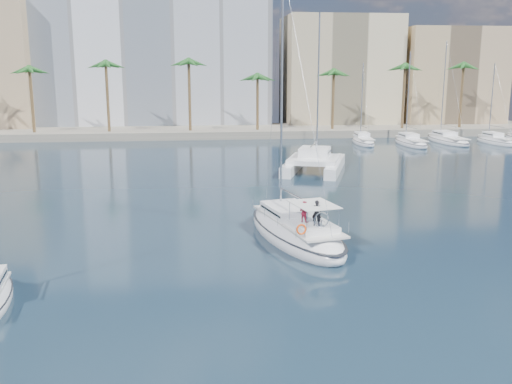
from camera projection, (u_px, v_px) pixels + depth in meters
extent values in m
plane|color=black|center=(274.00, 243.00, 35.96)|extent=(160.00, 160.00, 0.00)
cube|color=gray|center=(222.00, 131.00, 95.08)|extent=(120.00, 14.00, 1.20)
cube|color=silver|center=(151.00, 51.00, 102.60)|extent=(42.00, 16.00, 28.00)
cube|color=beige|center=(339.00, 73.00, 104.24)|extent=(20.00, 14.00, 20.00)
cube|color=tan|center=(448.00, 79.00, 104.68)|extent=(18.00, 12.00, 18.00)
cylinder|color=brown|center=(223.00, 105.00, 90.22)|extent=(0.44, 0.44, 10.50)
sphere|color=#215820|center=(223.00, 71.00, 89.11)|extent=(3.60, 3.60, 3.60)
cylinder|color=brown|center=(429.00, 103.00, 93.92)|extent=(0.44, 0.44, 10.50)
sphere|color=#215820|center=(431.00, 71.00, 92.81)|extent=(3.60, 3.60, 3.60)
ellipsoid|color=white|center=(295.00, 234.00, 36.76)|extent=(6.49, 12.58, 2.50)
ellipsoid|color=black|center=(295.00, 229.00, 36.68)|extent=(6.55, 12.70, 0.18)
cube|color=silver|center=(297.00, 221.00, 36.34)|extent=(4.72, 9.40, 0.12)
cube|color=white|center=(289.00, 210.00, 37.54)|extent=(3.41, 4.42, 0.60)
cube|color=black|center=(289.00, 210.00, 37.54)|extent=(3.32, 3.97, 0.14)
cylinder|color=#B7BABF|center=(282.00, 93.00, 37.22)|extent=(0.15, 0.15, 15.77)
cylinder|color=#B7BABF|center=(295.00, 196.00, 36.33)|extent=(1.22, 4.75, 0.11)
cube|color=white|center=(313.00, 226.00, 34.17)|extent=(2.91, 3.45, 0.36)
cube|color=white|center=(314.00, 204.00, 33.77)|extent=(2.91, 3.45, 0.04)
torus|color=silver|center=(321.00, 220.00, 32.96)|extent=(0.94, 0.27, 0.96)
torus|color=#EF4A0C|center=(301.00, 229.00, 32.11)|extent=(0.66, 0.34, 0.64)
imported|color=black|center=(317.00, 213.00, 33.43)|extent=(0.64, 0.51, 1.54)
imported|color=#AB1A34|center=(304.00, 212.00, 34.27)|extent=(0.80, 0.79, 1.30)
cube|color=white|center=(294.00, 165.00, 62.20)|extent=(4.92, 11.09, 1.10)
cube|color=white|center=(335.00, 166.00, 61.21)|extent=(4.92, 11.09, 1.10)
cube|color=white|center=(314.00, 159.00, 61.01)|extent=(6.86, 7.57, 0.50)
cube|color=white|center=(315.00, 152.00, 61.40)|extent=(4.07, 4.25, 1.00)
cube|color=black|center=(315.00, 152.00, 61.39)|extent=(3.94, 3.83, 0.18)
cylinder|color=#B7BABF|center=(318.00, 85.00, 61.52)|extent=(0.18, 0.18, 15.11)
ellipsoid|color=silver|center=(291.00, 207.00, 41.92)|extent=(0.21, 0.40, 0.19)
sphere|color=silver|center=(291.00, 206.00, 42.10)|extent=(0.10, 0.10, 0.10)
cube|color=gray|center=(288.00, 206.00, 41.88)|extent=(0.46, 0.17, 0.11)
cube|color=gray|center=(295.00, 206.00, 41.94)|extent=(0.46, 0.17, 0.11)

